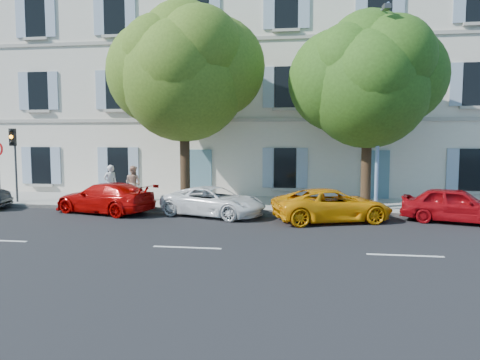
% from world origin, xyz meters
% --- Properties ---
extents(ground, '(90.00, 90.00, 0.00)m').
position_xyz_m(ground, '(0.00, 0.00, 0.00)').
color(ground, black).
extents(sidewalk, '(36.00, 4.50, 0.15)m').
position_xyz_m(sidewalk, '(0.00, 4.45, 0.07)').
color(sidewalk, '#A09E96').
rests_on(sidewalk, ground).
extents(kerb, '(36.00, 0.16, 0.16)m').
position_xyz_m(kerb, '(0.00, 2.28, 0.08)').
color(kerb, '#9E998E').
rests_on(kerb, ground).
extents(building, '(28.00, 7.00, 12.00)m').
position_xyz_m(building, '(0.00, 10.20, 6.00)').
color(building, beige).
rests_on(building, ground).
extents(car_red_coupe, '(4.72, 2.98, 1.27)m').
position_xyz_m(car_red_coupe, '(-4.95, 1.37, 0.64)').
color(car_red_coupe, '#A90604').
rests_on(car_red_coupe, ground).
extents(car_white_coupe, '(4.63, 3.22, 1.18)m').
position_xyz_m(car_white_coupe, '(-0.34, 1.33, 0.59)').
color(car_white_coupe, white).
rests_on(car_white_coupe, ground).
extents(car_yellow_supercar, '(4.85, 3.38, 1.23)m').
position_xyz_m(car_yellow_supercar, '(4.29, 0.81, 0.62)').
color(car_yellow_supercar, orange).
rests_on(car_yellow_supercar, ground).
extents(car_red_hatchback, '(4.11, 2.64, 1.30)m').
position_xyz_m(car_red_hatchback, '(8.78, 1.25, 0.65)').
color(car_red_hatchback, '#96090F').
rests_on(car_red_hatchback, ground).
extents(tree_left, '(5.57, 5.57, 8.64)m').
position_xyz_m(tree_left, '(-2.08, 3.43, 5.71)').
color(tree_left, '#3A2819').
rests_on(tree_left, sidewalk).
extents(tree_right, '(5.14, 5.14, 7.92)m').
position_xyz_m(tree_right, '(5.79, 3.49, 5.23)').
color(tree_right, '#3A2819').
rests_on(tree_right, sidewalk).
extents(traffic_light, '(0.29, 0.38, 3.38)m').
position_xyz_m(traffic_light, '(-9.96, 2.82, 2.60)').
color(traffic_light, '#383A3D').
rests_on(traffic_light, sidewalk).
extents(street_lamp, '(0.29, 1.70, 7.97)m').
position_xyz_m(street_lamp, '(6.15, 2.79, 4.66)').
color(street_lamp, '#7293BF').
rests_on(street_lamp, sidewalk).
extents(pedestrian_a, '(0.73, 0.73, 1.71)m').
position_xyz_m(pedestrian_a, '(-5.70, 3.61, 1.00)').
color(pedestrian_a, silver).
rests_on(pedestrian_a, sidewalk).
extents(pedestrian_b, '(0.93, 0.80, 1.65)m').
position_xyz_m(pedestrian_b, '(-4.79, 4.10, 0.98)').
color(pedestrian_b, tan).
rests_on(pedestrian_b, sidewalk).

